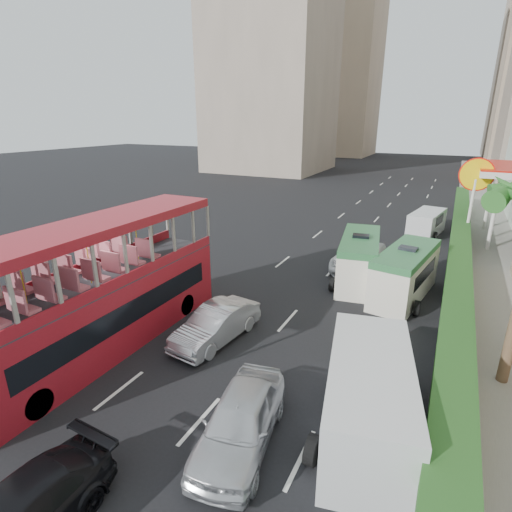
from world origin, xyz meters
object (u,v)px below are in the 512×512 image
Objects in this scene: minibus_near at (359,260)px; panel_van_far at (426,223)px; double_decker_bus at (103,286)px; panel_van_near at (368,397)px; car_silver_lane_a at (217,340)px; minibus_far at (405,273)px; car_silver_lane_b at (241,442)px; van_asset at (357,268)px.

panel_van_far is (2.57, 11.83, -0.37)m from minibus_near.
double_decker_bus is 13.23m from minibus_near.
panel_van_far is (-0.22, 22.92, -0.22)m from panel_van_near.
car_silver_lane_a is at bearing 31.06° from double_decker_bus.
minibus_near is 1.02× the size of minibus_far.
double_decker_bus is at bearing 152.86° from car_silver_lane_b.
minibus_near is 2.70m from minibus_far.
van_asset is (3.27, 10.76, 0.00)m from car_silver_lane_a.
car_silver_lane_a is at bearing -107.10° from van_asset.
minibus_near reaches higher than panel_van_near.
minibus_near is 1.02× the size of panel_van_near.
van_asset is at bearing -96.57° from panel_van_far.
double_decker_bus reaches higher than minibus_near.
van_asset reaches higher than car_silver_lane_a.
panel_van_near reaches higher than panel_van_far.
panel_van_far is (2.78, 24.97, 0.90)m from car_silver_lane_b.
car_silver_lane_a is at bearing 148.59° from panel_van_near.
minibus_near is (3.71, 8.78, 1.27)m from car_silver_lane_a.
car_silver_lane_a is 0.76× the size of minibus_near.
van_asset is at bearing 61.96° from double_decker_bus.
panel_van_near reaches higher than van_asset.
minibus_far is at bearing 58.32° from car_silver_lane_a.
panel_van_near is (6.50, -2.32, 1.13)m from car_silver_lane_a.
panel_van_far reaches higher than car_silver_lane_b.
minibus_far reaches higher than car_silver_lane_a.
panel_van_near is at bearing -12.72° from car_silver_lane_a.
car_silver_lane_b is 12.53m from minibus_far.
car_silver_lane_b is 3.81m from panel_van_near.
panel_van_near is at bearing -79.14° from minibus_far.
panel_van_near is at bearing -76.32° from van_asset.
double_decker_bus reaches higher than car_silver_lane_b.
car_silver_lane_b is 0.80× the size of minibus_far.
double_decker_bus is at bearing -118.20° from van_asset.
panel_van_far reaches higher than van_asset.
panel_van_near is at bearing 24.29° from car_silver_lane_b.
minibus_far reaches higher than panel_van_near.
car_silver_lane_a is at bearing -119.28° from minibus_far.
double_decker_bus is 14.87m from van_asset.
car_silver_lane_b reaches higher than car_silver_lane_a.
van_asset is at bearing 80.84° from car_silver_lane_b.
minibus_near is at bearing 56.24° from double_decker_bus.
minibus_far reaches higher than car_silver_lane_b.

